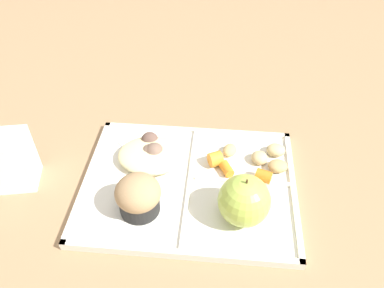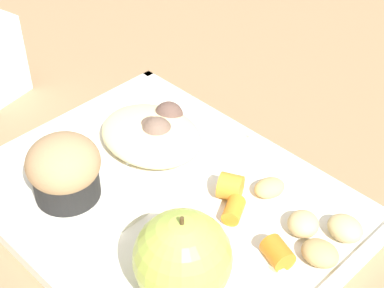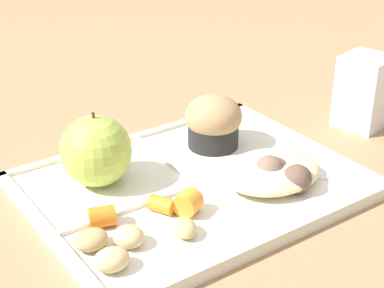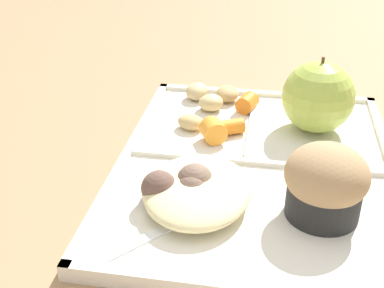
{
  "view_description": "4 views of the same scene",
  "coord_description": "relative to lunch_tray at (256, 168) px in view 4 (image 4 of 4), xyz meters",
  "views": [
    {
      "loc": [
        -0.05,
        0.46,
        0.54
      ],
      "look_at": [
        -0.0,
        -0.05,
        0.06
      ],
      "focal_mm": 36.88,
      "sensor_mm": 36.0,
      "label": 1
    },
    {
      "loc": [
        -0.33,
        0.29,
        0.45
      ],
      "look_at": [
        0.01,
        -0.05,
        0.05
      ],
      "focal_mm": 57.0,
      "sensor_mm": 36.0,
      "label": 2
    },
    {
      "loc": [
        -0.36,
        -0.51,
        0.38
      ],
      "look_at": [
        0.0,
        0.01,
        0.06
      ],
      "focal_mm": 56.66,
      "sensor_mm": 36.0,
      "label": 3
    },
    {
      "loc": [
        0.47,
        0.01,
        0.3
      ],
      "look_at": [
        0.04,
        -0.06,
        0.05
      ],
      "focal_mm": 47.77,
      "sensor_mm": 36.0,
      "label": 4
    }
  ],
  "objects": [
    {
      "name": "meatball_center",
      "position": [
        0.08,
        -0.06,
        0.02
      ],
      "size": [
        0.03,
        0.03,
        0.03
      ],
      "primitive_type": "sphere",
      "color": "#755B4C",
      "rests_on": "lunch_tray"
    },
    {
      "name": "carrot_slice_center",
      "position": [
        -0.06,
        -0.03,
        0.01
      ],
      "size": [
        0.03,
        0.03,
        0.02
      ],
      "primitive_type": "cylinder",
      "rotation": [
        0.0,
        1.57,
        5.18
      ],
      "color": "orange",
      "rests_on": "lunch_tray"
    },
    {
      "name": "meatball_side",
      "position": [
        0.08,
        -0.09,
        0.02
      ],
      "size": [
        0.03,
        0.03,
        0.03
      ],
      "primitive_type": "sphere",
      "color": "brown",
      "rests_on": "lunch_tray"
    },
    {
      "name": "bran_muffin",
      "position": [
        0.08,
        0.06,
        0.04
      ],
      "size": [
        0.07,
        0.07,
        0.07
      ],
      "color": "black",
      "rests_on": "lunch_tray"
    },
    {
      "name": "meatball_front",
      "position": [
        0.07,
        -0.05,
        0.02
      ],
      "size": [
        0.04,
        0.04,
        0.04
      ],
      "primitive_type": "sphere",
      "color": "#755B4C",
      "rests_on": "lunch_tray"
    },
    {
      "name": "plastic_fork",
      "position": [
        0.11,
        -0.06,
        0.01
      ],
      "size": [
        0.13,
        0.12,
        0.0
      ],
      "color": "white",
      "rests_on": "lunch_tray"
    },
    {
      "name": "ground",
      "position": [
        0.0,
        0.0,
        -0.01
      ],
      "size": [
        6.0,
        6.0,
        0.0
      ],
      "primitive_type": "plane",
      "color": "#997551"
    },
    {
      "name": "potato_chunk_corner",
      "position": [
        -0.07,
        -0.08,
        0.01
      ],
      "size": [
        0.03,
        0.04,
        0.02
      ],
      "primitive_type": "ellipsoid",
      "rotation": [
        0.0,
        0.0,
        2.8
      ],
      "color": "tan",
      "rests_on": "lunch_tray"
    },
    {
      "name": "carrot_slice_near_corner",
      "position": [
        -0.04,
        -0.05,
        0.02
      ],
      "size": [
        0.03,
        0.03,
        0.03
      ],
      "primitive_type": "cylinder",
      "rotation": [
        0.0,
        1.57,
        3.6
      ],
      "color": "orange",
      "rests_on": "lunch_tray"
    },
    {
      "name": "carrot_slice_tilted",
      "position": [
        -0.13,
        -0.02,
        0.02
      ],
      "size": [
        0.03,
        0.03,
        0.02
      ],
      "primitive_type": "cylinder",
      "rotation": [
        0.0,
        1.57,
        2.81
      ],
      "color": "orange",
      "rests_on": "lunch_tray"
    },
    {
      "name": "potato_chunk_browned",
      "position": [
        -0.12,
        -0.07,
        0.02
      ],
      "size": [
        0.04,
        0.04,
        0.02
      ],
      "primitive_type": "ellipsoid",
      "rotation": [
        0.0,
        0.0,
        0.6
      ],
      "color": "tan",
      "rests_on": "lunch_tray"
    },
    {
      "name": "potato_chunk_small",
      "position": [
        -0.16,
        -0.05,
        0.01
      ],
      "size": [
        0.04,
        0.03,
        0.02
      ],
      "primitive_type": "ellipsoid",
      "rotation": [
        0.0,
        0.0,
        3.25
      ],
      "color": "tan",
      "rests_on": "lunch_tray"
    },
    {
      "name": "green_apple",
      "position": [
        -0.09,
        0.06,
        0.05
      ],
      "size": [
        0.08,
        0.08,
        0.09
      ],
      "color": "#A8C14C",
      "rests_on": "lunch_tray"
    },
    {
      "name": "potato_chunk_large",
      "position": [
        -0.16,
        -0.09,
        0.02
      ],
      "size": [
        0.04,
        0.03,
        0.02
      ],
      "primitive_type": "ellipsoid",
      "rotation": [
        0.0,
        0.0,
        4.64
      ],
      "color": "tan",
      "rests_on": "lunch_tray"
    },
    {
      "name": "lunch_tray",
      "position": [
        0.0,
        0.0,
        0.0
      ],
      "size": [
        0.37,
        0.29,
        0.02
      ],
      "color": "silver",
      "rests_on": "ground"
    },
    {
      "name": "egg_noodle_pile",
      "position": [
        0.08,
        -0.05,
        0.02
      ],
      "size": [
        0.12,
        0.1,
        0.03
      ],
      "primitive_type": "ellipsoid",
      "color": "beige",
      "rests_on": "lunch_tray"
    }
  ]
}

